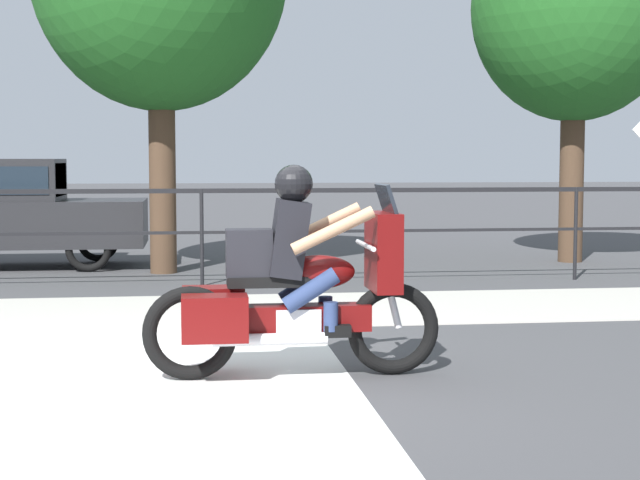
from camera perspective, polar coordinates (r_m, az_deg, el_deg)
name	(u,v)px	position (r m, az deg, el deg)	size (l,w,h in m)	color
ground_plane	(209,381)	(7.46, -6.45, -8.15)	(120.00, 120.00, 0.00)	#424244
sidewalk_band	(204,311)	(10.80, -6.75, -4.11)	(44.00, 2.40, 0.01)	#B7B2A8
crosswalk_band	(102,390)	(7.29, -12.55, -8.51)	(3.69, 6.00, 0.01)	silver
fence_railing	(202,210)	(12.86, -6.91, 1.77)	(36.00, 0.05, 1.28)	black
motorcycle	(293,285)	(7.42, -1.61, -2.66)	(2.27, 0.76, 1.62)	black
tree_behind_sign	(575,9)	(16.46, 14.62, 12.89)	(3.28, 3.28, 5.87)	#473323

